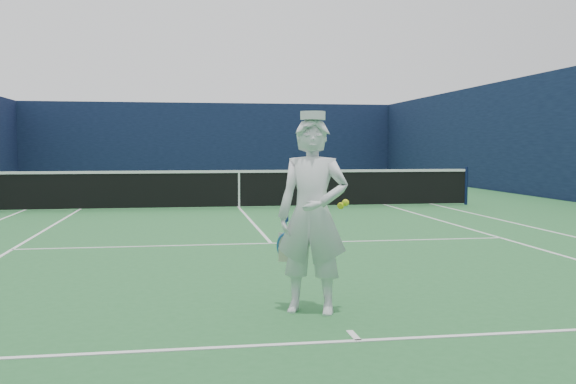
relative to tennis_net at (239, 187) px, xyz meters
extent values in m
plane|color=#286A34|center=(0.00, 0.00, -0.55)|extent=(80.00, 80.00, 0.00)
cube|color=white|center=(0.00, 11.88, -0.55)|extent=(11.03, 0.06, 0.01)
cube|color=white|center=(0.00, -11.88, -0.55)|extent=(11.03, 0.06, 0.01)
cube|color=white|center=(-5.49, 0.00, -0.55)|extent=(0.06, 23.83, 0.01)
cube|color=white|center=(5.49, 0.00, -0.55)|extent=(0.06, 23.83, 0.01)
cube|color=white|center=(-4.12, 0.00, -0.55)|extent=(0.06, 23.77, 0.01)
cube|color=white|center=(4.12, 0.00, -0.55)|extent=(0.06, 23.77, 0.01)
cube|color=white|center=(0.00, 6.40, -0.55)|extent=(8.23, 0.06, 0.01)
cube|color=white|center=(0.00, -6.40, -0.55)|extent=(8.23, 0.06, 0.01)
cube|color=white|center=(0.00, 0.00, -0.55)|extent=(0.06, 12.80, 0.01)
cube|color=white|center=(0.00, 11.73, -0.55)|extent=(0.06, 0.30, 0.01)
cube|color=white|center=(0.00, -11.73, -0.55)|extent=(0.06, 0.30, 0.01)
cube|color=black|center=(0.00, 18.00, 1.45)|extent=(20.12, 0.12, 4.00)
cylinder|color=#141E4C|center=(6.40, 0.00, -0.02)|extent=(0.09, 0.09, 1.07)
cube|color=black|center=(0.00, 0.00, -0.05)|extent=(12.79, 0.02, 0.92)
cube|color=white|center=(0.00, 0.00, 0.42)|extent=(12.79, 0.04, 0.07)
cube|color=white|center=(0.00, 0.00, -0.08)|extent=(0.05, 0.03, 0.94)
imported|color=white|center=(-0.19, -10.89, 0.39)|extent=(0.81, 0.68, 1.90)
cylinder|color=white|center=(-0.19, -10.89, 1.36)|extent=(0.24, 0.24, 0.08)
cube|color=white|center=(-0.15, -10.77, 1.33)|extent=(0.20, 0.16, 0.02)
cylinder|color=navy|center=(-0.42, -10.71, 0.43)|extent=(0.07, 0.10, 0.22)
cube|color=#1E5BA6|center=(-0.42, -10.66, 0.25)|extent=(0.03, 0.03, 0.14)
torus|color=#1E5BA6|center=(-0.38, -10.60, 0.04)|extent=(0.31, 0.20, 0.29)
cube|color=beige|center=(-0.38, -10.60, 0.04)|extent=(0.21, 0.09, 0.30)
sphere|color=yellow|center=(0.08, -10.90, 0.49)|extent=(0.07, 0.07, 0.07)
sphere|color=yellow|center=(0.13, -10.90, 0.52)|extent=(0.07, 0.07, 0.07)
camera|label=1|loc=(-1.41, -16.96, 1.06)|focal=40.00mm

